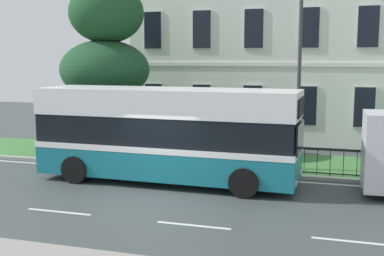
{
  "coord_description": "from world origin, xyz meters",
  "views": [
    {
      "loc": [
        5.5,
        -13.6,
        4.33
      ],
      "look_at": [
        0.28,
        3.79,
        1.74
      ],
      "focal_mm": 45.86,
      "sensor_mm": 36.0,
      "label": 1
    }
  ],
  "objects": [
    {
      "name": "ground_plane",
      "position": [
        0.0,
        0.74,
        -0.02
      ],
      "size": [
        60.0,
        56.0,
        0.18
      ],
      "color": "#3D4646"
    },
    {
      "name": "georgian_townhouse",
      "position": [
        2.78,
        15.04,
        7.05
      ],
      "size": [
        15.76,
        10.23,
        13.8
      ],
      "color": "silver",
      "rests_on": "ground_plane"
    },
    {
      "name": "iron_verge_railing",
      "position": [
        2.78,
        4.4,
        0.62
      ],
      "size": [
        17.88,
        0.04,
        0.97
      ],
      "color": "black",
      "rests_on": "ground_plane"
    },
    {
      "name": "evergreen_tree",
      "position": [
        -4.4,
        6.44,
        3.27
      ],
      "size": [
        4.55,
        4.55,
        7.62
      ],
      "color": "#423328",
      "rests_on": "ground_plane"
    },
    {
      "name": "single_decker_bus",
      "position": [
        -0.19,
        2.34,
        1.73
      ],
      "size": [
        9.19,
        2.75,
        3.29
      ],
      "rotation": [
        0.0,
        0.0,
        -0.02
      ],
      "color": "#176E7F",
      "rests_on": "ground_plane"
    },
    {
      "name": "street_lamp_post",
      "position": [
        4.05,
        5.16,
        4.4
      ],
      "size": [
        0.36,
        0.24,
        7.55
      ],
      "color": "#333338",
      "rests_on": "ground_plane"
    },
    {
      "name": "litter_bin",
      "position": [
        1.59,
        4.71,
        0.72
      ],
      "size": [
        0.48,
        0.48,
        1.19
      ],
      "color": "#4C4742",
      "rests_on": "ground_plane"
    }
  ]
}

